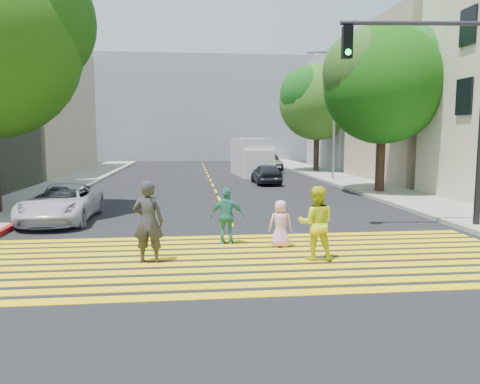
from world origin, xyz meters
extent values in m
plane|color=black|center=(0.00, 0.00, 0.00)|extent=(120.00, 120.00, 0.00)
cube|color=gray|center=(-8.50, 22.00, 0.07)|extent=(3.00, 40.00, 0.15)
cube|color=gray|center=(8.50, 15.00, 0.07)|extent=(3.00, 60.00, 0.15)
cube|color=maroon|center=(-6.90, 6.00, 0.08)|extent=(0.20, 8.00, 0.16)
cube|color=yellow|center=(0.00, -1.20, 0.01)|extent=(13.40, 0.35, 0.01)
cube|color=yellow|center=(0.00, -0.65, 0.01)|extent=(13.40, 0.35, 0.01)
cube|color=yellow|center=(0.00, -0.10, 0.01)|extent=(13.40, 0.35, 0.01)
cube|color=yellow|center=(0.00, 0.45, 0.01)|extent=(13.40, 0.35, 0.01)
cube|color=yellow|center=(0.00, 1.00, 0.01)|extent=(13.40, 0.35, 0.01)
cube|color=yellow|center=(0.00, 1.55, 0.01)|extent=(13.40, 0.35, 0.01)
cube|color=yellow|center=(0.00, 2.10, 0.01)|extent=(13.40, 0.35, 0.01)
cube|color=yellow|center=(0.00, 2.65, 0.01)|extent=(13.40, 0.35, 0.01)
cube|color=yellow|center=(0.00, 3.20, 0.01)|extent=(13.40, 0.35, 0.01)
cube|color=yellow|center=(0.00, 3.75, 0.01)|extent=(13.40, 0.35, 0.01)
cube|color=yellow|center=(0.00, 6.00, 0.01)|extent=(0.12, 1.40, 0.01)
cube|color=yellow|center=(0.00, 9.00, 0.01)|extent=(0.12, 1.40, 0.01)
cube|color=yellow|center=(0.00, 12.00, 0.01)|extent=(0.12, 1.40, 0.01)
cube|color=yellow|center=(0.00, 15.00, 0.01)|extent=(0.12, 1.40, 0.01)
cube|color=yellow|center=(0.00, 18.00, 0.01)|extent=(0.12, 1.40, 0.01)
cube|color=yellow|center=(0.00, 21.00, 0.01)|extent=(0.12, 1.40, 0.01)
cube|color=yellow|center=(0.00, 24.00, 0.01)|extent=(0.12, 1.40, 0.01)
cube|color=yellow|center=(0.00, 27.00, 0.01)|extent=(0.12, 1.40, 0.01)
cube|color=yellow|center=(0.00, 30.00, 0.01)|extent=(0.12, 1.40, 0.01)
cube|color=yellow|center=(0.00, 33.00, 0.01)|extent=(0.12, 1.40, 0.01)
cube|color=yellow|center=(0.00, 36.00, 0.01)|extent=(0.12, 1.40, 0.01)
cube|color=yellow|center=(0.00, 39.00, 0.01)|extent=(0.12, 1.40, 0.01)
cube|color=tan|center=(15.00, 19.00, 5.00)|extent=(10.00, 10.00, 10.00)
cube|color=gray|center=(15.00, 30.00, 5.00)|extent=(10.00, 10.00, 10.00)
cube|color=gray|center=(0.00, 48.00, 6.00)|extent=(30.00, 8.00, 12.00)
sphere|color=#12380D|center=(-7.14, 8.73, 7.05)|extent=(5.51, 5.51, 4.94)
cylinder|color=black|center=(8.10, 12.89, 1.53)|extent=(0.46, 0.46, 3.07)
sphere|color=black|center=(8.10, 12.89, 5.37)|extent=(5.84, 5.84, 5.77)
sphere|color=#0A450F|center=(9.25, 13.19, 6.24)|extent=(4.38, 4.38, 4.33)
sphere|color=black|center=(7.08, 12.70, 5.95)|extent=(4.09, 4.09, 4.04)
cylinder|color=black|center=(8.64, 26.69, 1.56)|extent=(0.54, 0.54, 3.12)
sphere|color=#1E580C|center=(8.64, 26.69, 5.50)|extent=(7.34, 7.34, 5.94)
sphere|color=#0A4310|center=(9.70, 27.30, 6.39)|extent=(5.50, 5.50, 4.46)
sphere|color=#0A5911|center=(7.69, 26.21, 6.09)|extent=(5.14, 5.14, 4.16)
imported|color=#2E2E2F|center=(-2.30, 1.24, 0.95)|extent=(0.74, 0.54, 1.91)
imported|color=yellow|center=(1.59, 1.06, 0.88)|extent=(0.97, 0.82, 1.75)
imported|color=#E69DD3|center=(1.00, 2.38, 0.63)|extent=(0.65, 0.46, 1.25)
imported|color=#2C8475|center=(-0.36, 2.92, 0.76)|extent=(0.94, 0.51, 1.53)
imported|color=silver|center=(-5.71, 6.88, 0.63)|extent=(2.14, 4.59, 1.27)
imported|color=black|center=(3.25, 18.26, 0.63)|extent=(1.54, 3.71, 1.25)
imported|color=#A6A6A6|center=(3.23, 29.18, 0.72)|extent=(2.32, 5.05, 1.43)
imported|color=black|center=(4.84, 27.39, 0.71)|extent=(1.90, 4.42, 1.42)
cube|color=#B8B8C0|center=(3.16, 24.55, 1.34)|extent=(2.54, 5.52, 2.69)
cube|color=silver|center=(3.33, 22.19, 0.97)|extent=(2.13, 1.44, 1.93)
cylinder|color=#2A2929|center=(2.44, 22.56, 0.38)|extent=(0.32, 0.77, 0.75)
cylinder|color=black|center=(4.16, 22.69, 0.38)|extent=(0.32, 0.77, 0.75)
cylinder|color=black|center=(2.16, 26.42, 0.38)|extent=(0.32, 0.77, 0.75)
cylinder|color=black|center=(3.87, 26.54, 0.38)|extent=(0.32, 0.77, 0.75)
cylinder|color=#2C2A34|center=(5.37, 4.30, 6.24)|extent=(4.45, 0.51, 0.13)
cube|color=black|center=(3.38, 4.47, 5.68)|extent=(0.31, 0.31, 0.94)
sphere|color=#02E02F|center=(3.36, 4.31, 5.37)|extent=(0.19, 0.19, 0.18)
cylinder|color=gray|center=(7.85, 19.75, 4.13)|extent=(0.16, 0.16, 8.26)
cylinder|color=slate|center=(7.02, 19.80, 8.08)|extent=(1.66, 0.21, 0.11)
cube|color=gray|center=(6.29, 19.84, 8.03)|extent=(0.47, 0.23, 0.14)
camera|label=1|loc=(-1.35, -9.46, 2.93)|focal=35.00mm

